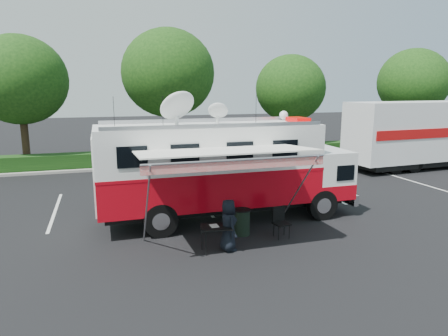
% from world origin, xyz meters
% --- Properties ---
extents(ground_plane, '(120.00, 120.00, 0.00)m').
position_xyz_m(ground_plane, '(0.00, 0.00, 0.00)').
color(ground_plane, black).
rests_on(ground_plane, ground).
extents(back_border, '(60.00, 6.14, 8.87)m').
position_xyz_m(back_border, '(1.14, 12.90, 5.00)').
color(back_border, '#9E998E').
rests_on(back_border, ground_plane).
extents(stall_lines, '(24.12, 5.50, 0.01)m').
position_xyz_m(stall_lines, '(-0.50, 3.00, 0.00)').
color(stall_lines, silver).
rests_on(stall_lines, ground_plane).
extents(command_truck, '(9.75, 2.68, 4.68)m').
position_xyz_m(command_truck, '(-0.08, -0.00, 2.00)').
color(command_truck, black).
rests_on(command_truck, ground_plane).
extents(awning, '(5.32, 2.74, 3.21)m').
position_xyz_m(awning, '(-0.96, -2.78, 3.02)').
color(awning, white).
rests_on(awning, ground_plane).
extents(person, '(0.60, 0.85, 1.63)m').
position_xyz_m(person, '(-0.93, -2.95, 0.00)').
color(person, black).
rests_on(person, ground_plane).
extents(folding_table, '(1.07, 0.84, 0.82)m').
position_xyz_m(folding_table, '(-1.31, -2.92, 0.77)').
color(folding_table, black).
rests_on(folding_table, ground_plane).
extents(folding_chair, '(0.57, 0.60, 1.03)m').
position_xyz_m(folding_chair, '(1.11, -2.35, 0.61)').
color(folding_chair, black).
rests_on(folding_chair, ground_plane).
extents(trash_bin, '(0.60, 0.60, 0.90)m').
position_xyz_m(trash_bin, '(-0.07, -1.78, 0.45)').
color(trash_bin, black).
rests_on(trash_bin, ground_plane).
extents(semi_trailer, '(13.60, 3.59, 4.15)m').
position_xyz_m(semi_trailer, '(16.40, 6.15, 2.19)').
color(semi_trailer, silver).
rests_on(semi_trailer, ground_plane).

